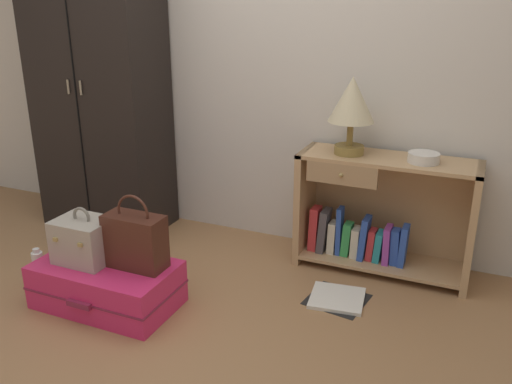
{
  "coord_description": "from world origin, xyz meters",
  "views": [
    {
      "loc": [
        1.31,
        -1.72,
        1.55
      ],
      "look_at": [
        0.2,
        0.81,
        0.55
      ],
      "focal_mm": 37.9,
      "sensor_mm": 36.0,
      "label": 1
    }
  ],
  "objects": [
    {
      "name": "open_book_on_floor",
      "position": [
        0.69,
        0.8,
        0.01
      ],
      "size": [
        0.34,
        0.33,
        0.02
      ],
      "color": "white",
      "rests_on": "ground_plane"
    },
    {
      "name": "bottle",
      "position": [
        -0.94,
        0.31,
        0.1
      ],
      "size": [
        0.06,
        0.06,
        0.21
      ],
      "color": "white",
      "rests_on": "ground_plane"
    },
    {
      "name": "back_wall",
      "position": [
        0.0,
        1.5,
        1.3
      ],
      "size": [
        6.4,
        0.1,
        2.6
      ],
      "primitive_type": "cube",
      "color": "beige",
      "rests_on": "ground_plane"
    },
    {
      "name": "bookshelf",
      "position": [
        0.79,
        1.27,
        0.33
      ],
      "size": [
        1.01,
        0.35,
        0.7
      ],
      "color": "tan",
      "rests_on": "ground_plane"
    },
    {
      "name": "ground_plane",
      "position": [
        0.0,
        0.0,
        0.0
      ],
      "size": [
        9.0,
        9.0,
        0.0
      ],
      "primitive_type": "plane",
      "color": "#9E7047"
    },
    {
      "name": "train_case",
      "position": [
        -0.54,
        0.27,
        0.36
      ],
      "size": [
        0.29,
        0.24,
        0.3
      ],
      "color": "#A89E8E",
      "rests_on": "suitcase_large"
    },
    {
      "name": "table_lamp",
      "position": [
        0.6,
        1.24,
        0.99
      ],
      "size": [
        0.26,
        0.26,
        0.44
      ],
      "color": "olive",
      "rests_on": "bookshelf"
    },
    {
      "name": "wardrobe",
      "position": [
        -1.12,
        1.2,
        1.01
      ],
      "size": [
        0.87,
        0.47,
        2.02
      ],
      "color": "black",
      "rests_on": "ground_plane"
    },
    {
      "name": "bowl",
      "position": [
        1.01,
        1.23,
        0.73
      ],
      "size": [
        0.17,
        0.17,
        0.05
      ],
      "primitive_type": "cylinder",
      "color": "silver",
      "rests_on": "bookshelf"
    },
    {
      "name": "suitcase_large",
      "position": [
        -0.42,
        0.27,
        0.12
      ],
      "size": [
        0.75,
        0.44,
        0.24
      ],
      "color": "#DB2860",
      "rests_on": "ground_plane"
    },
    {
      "name": "handbag",
      "position": [
        -0.26,
        0.32,
        0.38
      ],
      "size": [
        0.31,
        0.15,
        0.39
      ],
      "color": "#472319",
      "rests_on": "suitcase_large"
    }
  ]
}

